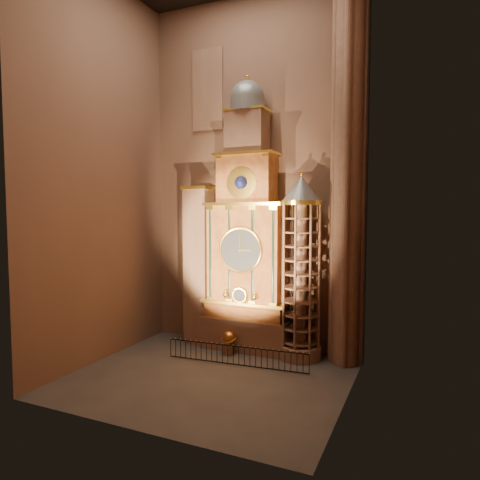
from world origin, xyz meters
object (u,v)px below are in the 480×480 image
at_px(astronomical_clock, 247,243).
at_px(portrait_tower, 199,264).
at_px(iron_railing, 236,356).
at_px(stair_turret, 301,269).
at_px(celestial_globe, 229,341).

height_order(astronomical_clock, portrait_tower, astronomical_clock).
distance_m(portrait_tower, iron_railing, 6.79).
height_order(stair_turret, iron_railing, stair_turret).
relative_size(stair_turret, celestial_globe, 7.64).
distance_m(astronomical_clock, iron_railing, 6.82).
relative_size(astronomical_clock, portrait_tower, 1.64).
height_order(portrait_tower, iron_railing, portrait_tower).
bearing_deg(portrait_tower, astronomical_clock, -0.29).
bearing_deg(astronomical_clock, celestial_globe, -111.93).
relative_size(astronomical_clock, celestial_globe, 11.82).
bearing_deg(portrait_tower, iron_railing, -36.95).
distance_m(stair_turret, celestial_globe, 6.12).
relative_size(portrait_tower, stair_turret, 0.94).
bearing_deg(portrait_tower, stair_turret, -2.33).
height_order(stair_turret, celestial_globe, stair_turret).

